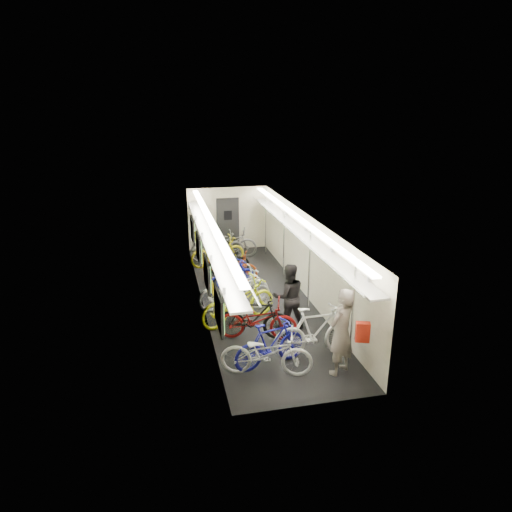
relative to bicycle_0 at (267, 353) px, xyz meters
name	(u,v)px	position (x,y,z in m)	size (l,w,h in m)	color
train_car_shell	(238,238)	(0.23, 4.55, 1.16)	(10.00, 10.00, 10.00)	black
bicycle_0	(267,353)	(0.00, 0.00, 0.00)	(0.66, 1.88, 0.99)	silver
bicycle_1	(271,344)	(0.17, 0.31, 0.02)	(0.48, 1.70, 1.02)	navy
bicycle_2	(257,320)	(0.14, 1.54, 0.00)	(0.65, 1.88, 0.99)	maroon
bicycle_3	(254,318)	(0.07, 1.55, 0.04)	(0.50, 1.79, 1.07)	black
bicycle_4	(238,302)	(-0.14, 2.48, 0.07)	(0.75, 2.14, 1.13)	yellow
bicycle_5	(243,295)	(0.06, 2.98, 0.04)	(0.50, 1.78, 1.07)	silver
bicycle_6	(234,289)	(-0.08, 3.43, 0.05)	(0.72, 2.06, 1.08)	silver
bicycle_7	(232,277)	(0.02, 4.48, 0.00)	(0.47, 1.65, 0.99)	navy
bicycle_8	(230,266)	(0.13, 5.47, -0.03)	(0.62, 1.78, 0.93)	#91320F
bicycle_9	(227,264)	(0.06, 5.63, 0.00)	(0.47, 1.66, 1.00)	black
bicycle_10	(218,251)	(-0.06, 6.95, 0.01)	(0.68, 1.94, 1.02)	gold
bicycle_11	(316,331)	(1.23, 0.52, 0.09)	(0.55, 1.95, 1.17)	white
bicycle_12	(217,246)	(-0.01, 7.53, 0.02)	(0.69, 1.98, 1.04)	slate
bicycle_14	(230,242)	(0.50, 7.91, 0.03)	(0.70, 2.01, 1.06)	slate
passenger_near	(341,332)	(1.49, -0.24, 0.44)	(0.68, 0.45, 1.86)	gray
passenger_mid	(289,296)	(1.02, 1.94, 0.34)	(0.81, 0.63, 1.67)	black
backpack	(363,332)	(1.60, -0.95, 0.79)	(0.26, 0.14, 0.38)	#AA2011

